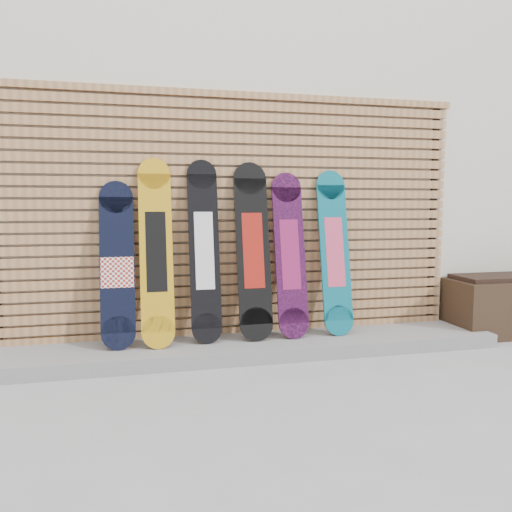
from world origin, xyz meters
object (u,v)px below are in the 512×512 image
at_px(snowboard_0, 117,265).
at_px(snowboard_5, 335,252).
at_px(snowboard_1, 156,252).
at_px(snowboard_3, 253,250).
at_px(snowboard_4, 290,254).
at_px(snowboard_2, 204,251).

relative_size(snowboard_0, snowboard_5, 0.92).
distance_m(snowboard_1, snowboard_5, 1.61).
height_order(snowboard_3, snowboard_5, snowboard_3).
distance_m(snowboard_1, snowboard_4, 1.18).
distance_m(snowboard_0, snowboard_2, 0.73).
distance_m(snowboard_3, snowboard_4, 0.34).
bearing_deg(snowboard_5, snowboard_3, -179.60).
xyz_separation_m(snowboard_1, snowboard_4, (1.18, 0.02, -0.05)).
relative_size(snowboard_4, snowboard_5, 0.98).
bearing_deg(snowboard_3, snowboard_5, 0.40).
bearing_deg(snowboard_0, snowboard_1, -2.86).
height_order(snowboard_2, snowboard_3, snowboard_2).
height_order(snowboard_0, snowboard_1, snowboard_1).
bearing_deg(snowboard_5, snowboard_0, -179.74).
height_order(snowboard_1, snowboard_2, snowboard_1).
relative_size(snowboard_0, snowboard_1, 0.88).
bearing_deg(snowboard_5, snowboard_4, -179.29).
distance_m(snowboard_4, snowboard_5, 0.43).
bearing_deg(snowboard_1, snowboard_5, 0.87).
height_order(snowboard_1, snowboard_4, snowboard_1).
xyz_separation_m(snowboard_1, snowboard_3, (0.84, 0.02, -0.01)).
relative_size(snowboard_1, snowboard_5, 1.05).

